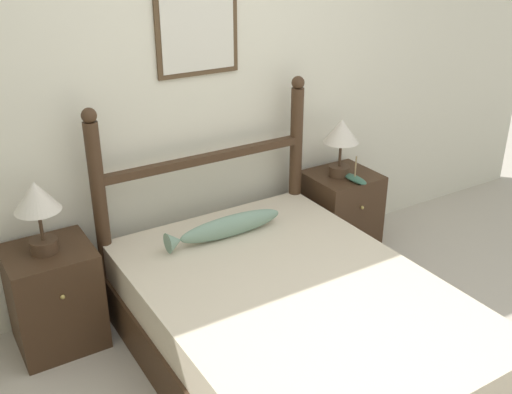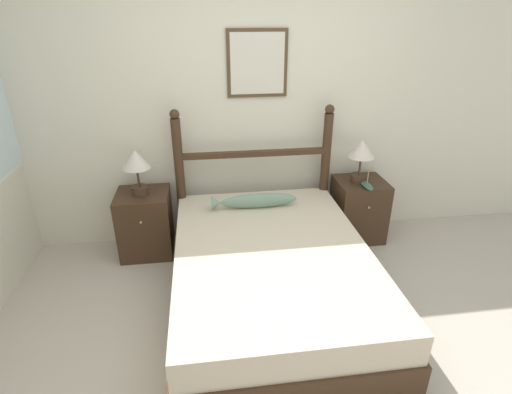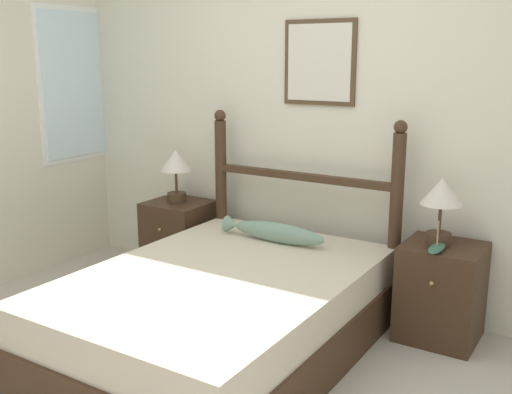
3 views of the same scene
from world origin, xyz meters
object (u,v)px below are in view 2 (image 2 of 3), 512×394
object	(u,v)px
bed	(271,275)
fish_pillow	(254,201)
model_boat	(367,185)
nightstand_right	(358,209)
table_lamp_right	(362,153)
table_lamp_left	(136,164)
nightstand_left	(146,223)

from	to	relation	value
bed	fish_pillow	bearing A→B (deg)	93.81
model_boat	nightstand_right	bearing A→B (deg)	86.74
nightstand_right	model_boat	distance (m)	0.35
nightstand_right	fish_pillow	world-z (taller)	fish_pillow
table_lamp_right	model_boat	bearing A→B (deg)	-77.63
model_boat	fish_pillow	distance (m)	1.07
nightstand_right	table_lamp_left	size ratio (longest dim) A/B	1.47
nightstand_left	fish_pillow	distance (m)	1.05
model_boat	table_lamp_right	bearing A→B (deg)	102.37
nightstand_left	table_lamp_right	distance (m)	2.11
nightstand_right	table_lamp_right	world-z (taller)	table_lamp_right
bed	model_boat	world-z (taller)	model_boat
bed	nightstand_right	bearing A→B (deg)	40.60
nightstand_left	model_boat	size ratio (longest dim) A/B	2.61
table_lamp_right	fish_pillow	size ratio (longest dim) A/B	0.54
table_lamp_left	fish_pillow	distance (m)	1.07
table_lamp_left	model_boat	world-z (taller)	table_lamp_left
table_lamp_right	model_boat	size ratio (longest dim) A/B	1.78
nightstand_left	model_boat	xyz separation A→B (m)	(2.06, -0.14, 0.32)
nightstand_right	fish_pillow	xyz separation A→B (m)	(-1.08, -0.22, 0.27)
model_boat	fish_pillow	world-z (taller)	model_boat
bed	nightstand_left	size ratio (longest dim) A/B	3.38
nightstand_left	fish_pillow	world-z (taller)	fish_pillow
table_lamp_left	bed	bearing A→B (deg)	-40.19
nightstand_left	table_lamp_right	size ratio (longest dim) A/B	1.47
fish_pillow	nightstand_right	bearing A→B (deg)	11.48
table_lamp_right	model_boat	distance (m)	0.30
nightstand_left	nightstand_right	bearing A→B (deg)	0.00
model_boat	nightstand_left	bearing A→B (deg)	176.11
table_lamp_left	fish_pillow	bearing A→B (deg)	-12.13
table_lamp_left	table_lamp_right	xyz separation A→B (m)	(2.04, 0.00, 0.00)
bed	model_boat	xyz separation A→B (m)	(1.03, 0.75, 0.38)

